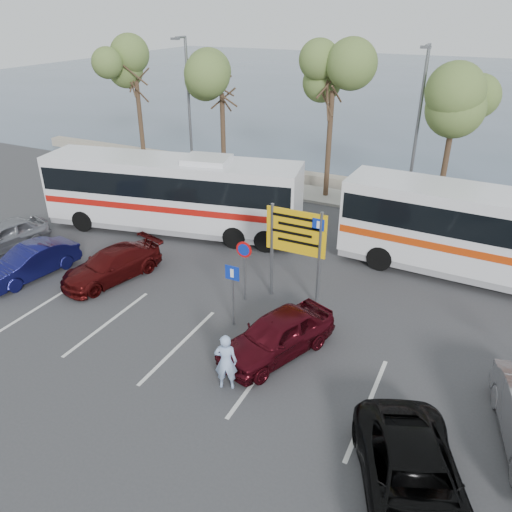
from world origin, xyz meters
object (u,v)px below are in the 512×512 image
at_px(direction_sign, 296,239).
at_px(coach_bus_right, 502,241).
at_px(street_lamp_left, 188,103).
at_px(car_silver_a, 4,236).
at_px(car_blue, 30,262).
at_px(car_maroon, 112,265).
at_px(coach_bus_left, 172,196).
at_px(car_red, 277,335).
at_px(street_lamp_right, 418,124).
at_px(pedestrian_near, 226,362).
at_px(suv_black, 414,483).

bearing_deg(direction_sign, coach_bus_right, 35.77).
bearing_deg(street_lamp_left, car_silver_a, -99.41).
height_order(car_blue, car_maroon, car_blue).
distance_m(coach_bus_left, coach_bus_right, 14.07).
xyz_separation_m(car_maroon, car_red, (7.74, -1.48, 0.08)).
distance_m(street_lamp_right, coach_bus_left, 12.16).
bearing_deg(car_maroon, street_lamp_left, 124.00).
bearing_deg(street_lamp_left, pedestrian_near, -54.46).
bearing_deg(car_red, coach_bus_left, 164.24).
xyz_separation_m(car_silver_a, suv_black, (18.50, -4.95, -0.01)).
distance_m(street_lamp_left, car_blue, 13.92).
distance_m(car_blue, car_red, 10.74).
bearing_deg(suv_black, coach_bus_left, 119.81).
bearing_deg(street_lamp_left, car_maroon, -71.59).
relative_size(coach_bus_right, suv_black, 2.61).
xyz_separation_m(direction_sign, suv_black, (5.49, -6.70, -1.79)).
bearing_deg(car_maroon, pedestrian_near, -10.69).
relative_size(street_lamp_left, suv_black, 1.73).
bearing_deg(car_blue, coach_bus_left, 77.23).
relative_size(suv_black, pedestrian_near, 2.63).
bearing_deg(coach_bus_right, street_lamp_left, 162.13).
xyz_separation_m(street_lamp_right, car_maroon, (-9.00, -12.02, -4.00)).
height_order(car_silver_a, car_red, car_red).
height_order(coach_bus_left, car_red, coach_bus_left).
height_order(car_blue, car_red, car_red).
height_order(direction_sign, car_red, direction_sign).
height_order(direction_sign, pedestrian_near, direction_sign).
height_order(coach_bus_left, car_blue, coach_bus_left).
bearing_deg(coach_bus_left, suv_black, -37.57).
distance_m(car_blue, suv_black, 15.94).
bearing_deg(pedestrian_near, coach_bus_left, -69.81).
bearing_deg(car_blue, car_red, 7.89).
relative_size(coach_bus_left, car_red, 3.03).
bearing_deg(coach_bus_right, car_blue, -155.10).
relative_size(street_lamp_left, coach_bus_left, 0.66).
bearing_deg(car_blue, car_silver_a, 166.56).
distance_m(coach_bus_left, suv_black, 16.44).
bearing_deg(car_red, pedestrian_near, -85.45).
relative_size(car_red, suv_black, 0.87).
bearing_deg(car_maroon, car_silver_a, -163.97).
xyz_separation_m(coach_bus_right, car_blue, (-16.50, -7.66, -1.11)).
distance_m(direction_sign, car_maroon, 7.44).
xyz_separation_m(direction_sign, coach_bus_left, (-7.50, 3.30, -0.71)).
relative_size(coach_bus_right, car_maroon, 2.93).
bearing_deg(street_lamp_right, direction_sign, -100.94).
height_order(coach_bus_right, car_blue, coach_bus_right).
relative_size(street_lamp_left, car_silver_a, 2.09).
distance_m(coach_bus_right, suv_black, 11.47).
xyz_separation_m(street_lamp_left, suv_black, (16.50, -17.02, -3.95)).
bearing_deg(direction_sign, coach_bus_left, 156.24).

